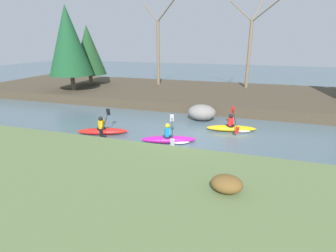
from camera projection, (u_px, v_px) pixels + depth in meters
ground_plane at (185, 141)px, 13.37m from camera, size 90.00×90.00×0.00m
riverbank_near at (140, 198)px, 7.97m from camera, size 44.00×7.07×0.64m
riverbank_far at (214, 95)px, 22.71m from camera, size 44.00×10.88×0.69m
conifer_tree_far_left at (88, 50)px, 25.11m from camera, size 3.18×3.18×5.55m
conifer_tree_left at (68, 41)px, 21.83m from camera, size 3.63×3.63×6.97m
bare_tree_upstream at (159, 45)px, 24.83m from camera, size 4.34×4.29×7.95m
bare_tree_mid_upstream at (250, 46)px, 23.29m from camera, size 4.29×4.24×7.85m
shrub_clump_nearest at (227, 184)px, 7.65m from camera, size 0.94×0.78×0.51m
kayaker_lead at (233, 128)px, 14.69m from camera, size 2.79×2.06×1.20m
kayaker_middle at (171, 139)px, 13.06m from camera, size 2.76×2.03×1.20m
kayaker_trailing at (103, 130)px, 14.21m from camera, size 2.75×2.02×1.20m
boulder_midstream at (202, 112)px, 16.66m from camera, size 1.78×1.39×1.01m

